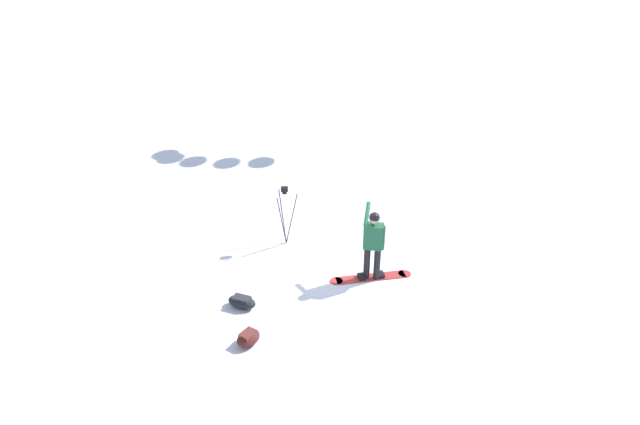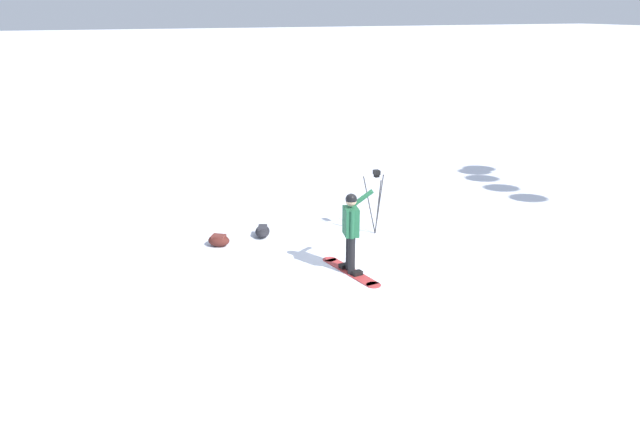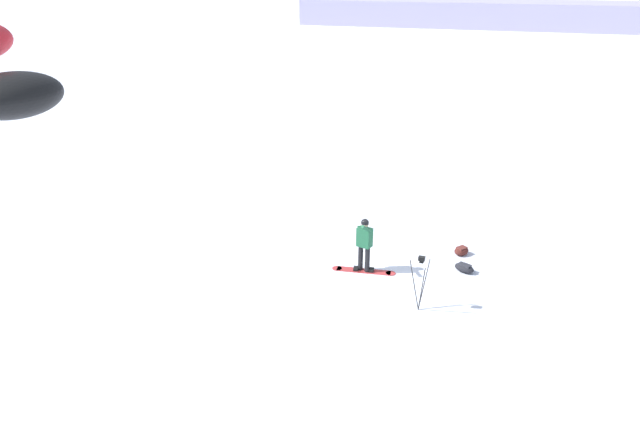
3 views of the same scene
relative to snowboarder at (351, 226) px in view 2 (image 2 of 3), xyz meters
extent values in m
plane|color=white|center=(-0.61, -0.69, -0.98)|extent=(300.00, 300.00, 0.00)
cylinder|color=black|center=(-0.02, -0.11, -0.58)|extent=(0.14, 0.14, 0.78)
cylinder|color=black|center=(0.03, 0.10, -0.58)|extent=(0.14, 0.14, 0.78)
cube|color=#1E5938|center=(0.01, 0.00, 0.08)|extent=(0.35, 0.45, 0.55)
sphere|color=tan|center=(0.01, 0.00, 0.50)|extent=(0.21, 0.21, 0.21)
sphere|color=black|center=(0.01, 0.00, 0.53)|extent=(0.22, 0.22, 0.22)
cylinder|color=#1E5938|center=(-0.26, -0.12, 0.47)|extent=(0.51, 0.21, 0.39)
cylinder|color=#1E5938|center=(0.07, 0.19, 0.08)|extent=(0.09, 0.09, 0.55)
cube|color=#B23333|center=(0.00, -0.01, -0.97)|extent=(0.51, 1.57, 0.02)
cylinder|color=#B23333|center=(0.11, -0.77, -0.97)|extent=(0.28, 0.28, 0.02)
cylinder|color=#B23333|center=(-0.12, 0.75, -0.97)|extent=(0.28, 0.28, 0.02)
cube|color=black|center=(0.03, -0.23, -0.92)|extent=(0.22, 0.17, 0.08)
cube|color=black|center=(-0.04, 0.21, -0.92)|extent=(0.22, 0.17, 0.08)
ellipsoid|color=#4C1E19|center=(2.00, -2.49, -0.85)|extent=(0.59, 0.57, 0.25)
cube|color=brown|center=(2.00, -2.49, -0.76)|extent=(0.36, 0.34, 0.08)
cylinder|color=#262628|center=(-1.52, -1.75, -0.30)|extent=(0.07, 0.32, 1.35)
cylinder|color=#262628|center=(-1.67, -1.97, -0.30)|extent=(0.29, 0.18, 1.35)
cylinder|color=#262628|center=(-1.42, -1.98, -0.30)|extent=(0.28, 0.20, 1.35)
cube|color=black|center=(-1.54, -1.89, 0.40)|extent=(0.10, 0.10, 0.06)
cube|color=black|center=(-1.54, -1.89, 0.48)|extent=(0.12, 0.16, 0.10)
ellipsoid|color=black|center=(0.92, -2.71, -0.86)|extent=(0.53, 0.67, 0.24)
cube|color=#2C2C33|center=(0.92, -2.71, -0.77)|extent=(0.32, 0.40, 0.08)
camera|label=1|loc=(9.28, -1.41, 5.51)|focal=28.97mm
camera|label=2|loc=(5.30, 10.87, 4.04)|focal=37.07mm
camera|label=3|loc=(-15.32, -4.17, 7.41)|focal=35.05mm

